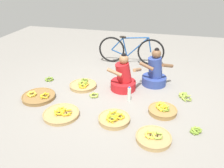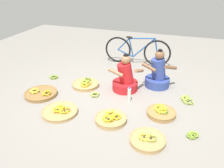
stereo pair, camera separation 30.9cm
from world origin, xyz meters
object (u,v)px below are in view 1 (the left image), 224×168
loose_bananas_near_bicycle (184,96)px  loose_bananas_front_center (94,95)px  vendor_woman_behind (155,73)px  banana_basket_back_left (163,110)px  vendor_woman_front (123,78)px  banana_basket_near_vendor (61,114)px  loose_bananas_mid_left (49,79)px  loose_bananas_front_right (196,131)px  banana_basket_mid_right (114,119)px  water_bottle (129,94)px  bicycle_leaning (131,50)px  banana_basket_back_right (83,85)px  banana_basket_back_center (153,138)px  banana_basket_front_left (39,96)px

loose_bananas_near_bicycle → loose_bananas_front_center: bearing=-167.2°
vendor_woman_behind → banana_basket_back_left: bearing=-77.5°
vendor_woman_front → loose_bananas_near_bicycle: size_ratio=2.29×
banana_basket_near_vendor → loose_bananas_mid_left: bearing=125.7°
loose_bananas_front_right → banana_basket_near_vendor: bearing=-177.4°
banana_basket_near_vendor → loose_bananas_front_right: size_ratio=2.81×
banana_basket_mid_right → water_bottle: size_ratio=1.80×
banana_basket_near_vendor → loose_bananas_mid_left: banana_basket_near_vendor is taller
loose_bananas_near_bicycle → water_bottle: water_bottle is taller
banana_basket_back_left → loose_bananas_front_center: 1.36m
bicycle_leaning → loose_bananas_front_center: bearing=-101.5°
bicycle_leaning → banana_basket_back_right: bicycle_leaning is taller
loose_bananas_mid_left → water_bottle: (1.90, -0.43, 0.11)m
bicycle_leaning → banana_basket_back_left: bicycle_leaning is taller
water_bottle → banana_basket_back_left: bearing=-22.6°
bicycle_leaning → banana_basket_mid_right: bearing=-85.9°
vendor_woman_front → banana_basket_back_left: vendor_woman_front is taller
banana_basket_back_center → banana_basket_back_right: banana_basket_back_right is taller
vendor_woman_behind → loose_bananas_near_bicycle: (0.62, -0.43, -0.23)m
loose_bananas_near_bicycle → loose_bananas_front_center: loose_bananas_near_bicycle is taller
bicycle_leaning → banana_basket_mid_right: (0.18, -2.60, -0.31)m
loose_bananas_front_right → loose_bananas_front_center: (-1.86, 0.66, 0.00)m
bicycle_leaning → loose_bananas_near_bicycle: bicycle_leaning is taller
loose_bananas_mid_left → banana_basket_back_right: bearing=-8.4°
vendor_woman_behind → banana_basket_near_vendor: vendor_woman_behind is taller
banana_basket_front_left → loose_bananas_near_bicycle: size_ratio=1.84×
banana_basket_back_center → loose_bananas_front_center: 1.59m
bicycle_leaning → banana_basket_front_left: bicycle_leaning is taller
loose_bananas_mid_left → loose_bananas_front_right: loose_bananas_front_right is taller
banana_basket_back_right → loose_bananas_near_bicycle: (2.06, 0.07, -0.02)m
vendor_woman_front → loose_bananas_front_right: size_ratio=3.57×
bicycle_leaning → banana_basket_back_center: 3.05m
bicycle_leaning → banana_basket_back_left: (0.94, -2.16, -0.30)m
banana_basket_near_vendor → loose_bananas_front_right: 2.20m
banana_basket_mid_right → vendor_woman_front: bearing=94.0°
vendor_woman_behind → vendor_woman_front: bearing=-147.4°
bicycle_leaning → banana_basket_near_vendor: bicycle_leaning is taller
banana_basket_back_center → banana_basket_mid_right: size_ratio=1.00×
loose_bananas_near_bicycle → loose_bananas_front_right: size_ratio=1.56×
loose_bananas_near_bicycle → banana_basket_back_right: bearing=-178.0°
banana_basket_back_left → water_bottle: water_bottle is taller
loose_bananas_near_bicycle → water_bottle: 1.10m
vendor_woman_front → water_bottle: bearing=-64.9°
loose_bananas_near_bicycle → banana_basket_front_left: bearing=-165.2°
vendor_woman_front → loose_bananas_near_bicycle: vendor_woman_front is taller
loose_bananas_front_right → loose_bananas_near_bicycle: bearing=97.6°
banana_basket_back_center → banana_basket_front_left: (-2.26, 0.67, -0.00)m
bicycle_leaning → banana_basket_back_right: bearing=-114.8°
banana_basket_back_center → vendor_woman_behind: bearing=94.6°
loose_bananas_front_center → bicycle_leaning: bearing=78.5°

